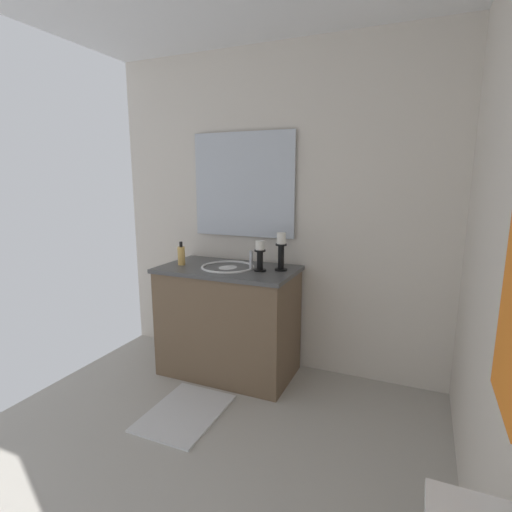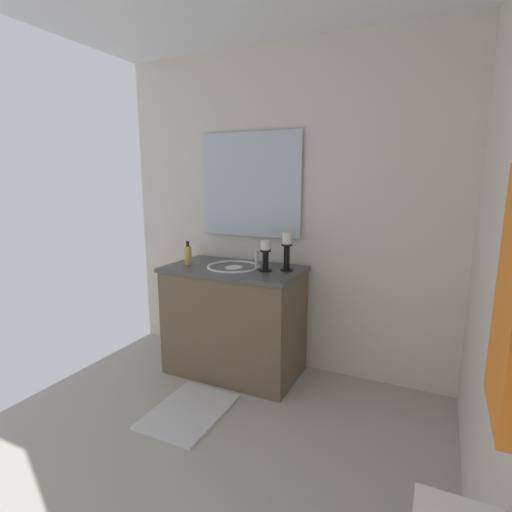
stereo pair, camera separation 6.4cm
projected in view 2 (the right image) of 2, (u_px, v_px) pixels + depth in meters
The scene contains 11 objects.
floor at pixel (185, 464), 2.09m from camera, with size 2.68×2.70×0.02m, color #B2ADA3.
wall_back at pixel (512, 260), 1.28m from camera, with size 2.68×0.04×2.45m, color silver.
wall_left at pixel (281, 213), 3.03m from camera, with size 0.04×2.70×2.45m, color silver.
vanity_cabinet at pixel (234, 320), 3.00m from camera, with size 0.58×1.03×0.83m.
sink_basin at pixel (234, 272), 2.93m from camera, with size 0.40×0.40×0.24m.
mirror at pixel (250, 185), 3.06m from camera, with size 0.02×0.85×0.80m, color silver.
candle_holder_tall at pixel (287, 251), 2.79m from camera, with size 0.09×0.09×0.27m.
candle_holder_short at pixel (265, 255), 2.79m from camera, with size 0.09×0.09×0.22m.
soap_bottle at pixel (188, 255), 3.01m from camera, with size 0.06×0.06×0.18m.
towel_near_vanity at pixel (512, 296), 0.79m from camera, with size 0.26×0.03×0.53m, color orange.
bath_mat at pixel (189, 411), 2.53m from camera, with size 0.60×0.44×0.02m, color silver.
Camera 2 is at (1.49, 1.13, 1.48)m, focal length 27.47 mm.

